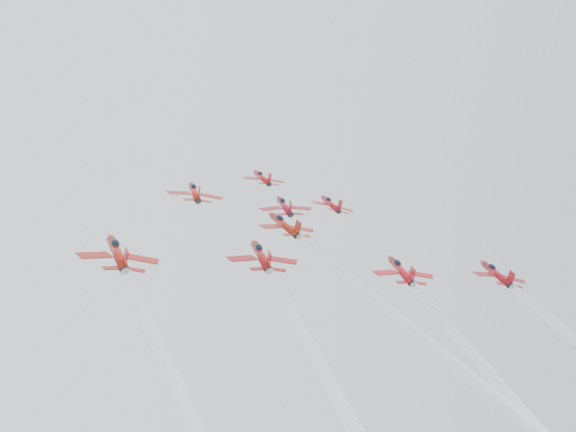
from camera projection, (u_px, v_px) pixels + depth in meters
name	position (u px, v px, depth m)	size (l,w,h in m)	color
jet_lead	(262.00, 178.00, 150.23)	(9.15, 11.51, 8.03)	#AD1011
jet_row2_left	(194.00, 192.00, 128.40)	(10.17, 12.78, 8.92)	#AA1810
jet_row2_center	(284.00, 206.00, 130.36)	(9.64, 12.12, 8.46)	maroon
jet_row2_right	(331.00, 204.00, 138.32)	(8.77, 11.02, 7.69)	#A20F16
jet_center	(403.00, 364.00, 74.61)	(9.77, 89.15, 59.82)	maroon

